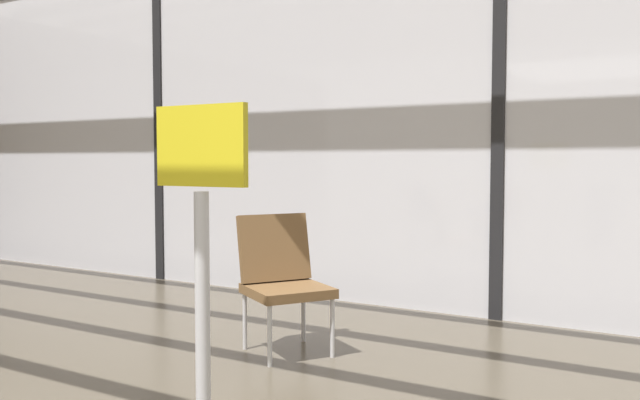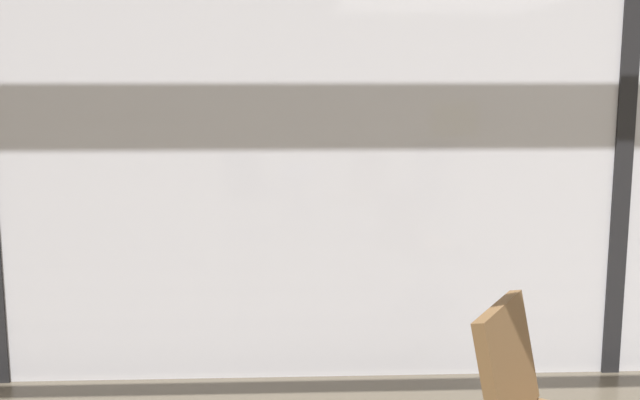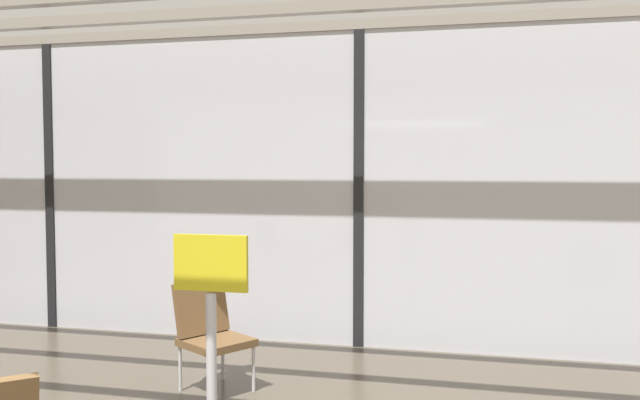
# 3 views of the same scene
# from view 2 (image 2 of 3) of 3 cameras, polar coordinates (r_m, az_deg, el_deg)

# --- Properties ---
(glass_curtain_wall) EXTENTS (14.00, 0.08, 3.15)m
(glass_curtain_wall) POSITION_cam_2_polar(r_m,az_deg,el_deg) (4.64, 21.53, 6.89)
(glass_curtain_wall) COLOR silver
(glass_curtain_wall) RESTS_ON ground
(window_mullion_1) EXTENTS (0.10, 0.12, 3.15)m
(window_mullion_1) POSITION_cam_2_polar(r_m,az_deg,el_deg) (4.64, 21.53, 6.89)
(window_mullion_1) COLOR black
(window_mullion_1) RESTS_ON ground
(parked_airplane) EXTENTS (13.96, 4.54, 4.54)m
(parked_airplane) POSITION_cam_2_polar(r_m,az_deg,el_deg) (10.63, 1.54, 12.43)
(parked_airplane) COLOR silver
(parked_airplane) RESTS_ON ground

